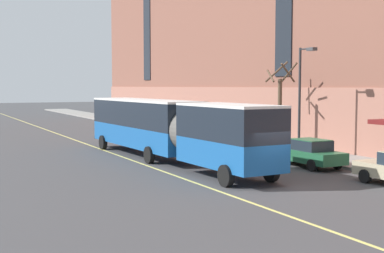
{
  "coord_description": "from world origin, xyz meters",
  "views": [
    {
      "loc": [
        -13.79,
        -19.42,
        4.5
      ],
      "look_at": [
        2.19,
        12.41,
        1.8
      ],
      "focal_mm": 50.0,
      "sensor_mm": 36.0,
      "label": 1
    }
  ],
  "objects_px": {
    "parked_car_navy_3": "(148,125)",
    "street_tree_far_uptown": "(280,104)",
    "city_bus": "(168,126)",
    "street_lamp": "(302,90)",
    "parked_car_silver_6": "(174,130)",
    "parked_car_green_1": "(308,153)",
    "parked_car_green_5": "(223,138)"
  },
  "relations": [
    {
      "from": "parked_car_navy_3",
      "to": "parked_car_silver_6",
      "type": "bearing_deg",
      "value": -91.63
    },
    {
      "from": "parked_car_navy_3",
      "to": "parked_car_silver_6",
      "type": "height_order",
      "value": "same"
    },
    {
      "from": "parked_car_green_5",
      "to": "street_lamp",
      "type": "relative_size",
      "value": 0.68
    },
    {
      "from": "parked_car_green_1",
      "to": "city_bus",
      "type": "bearing_deg",
      "value": 139.31
    },
    {
      "from": "parked_car_green_1",
      "to": "street_tree_far_uptown",
      "type": "distance_m",
      "value": 7.59
    },
    {
      "from": "parked_car_green_5",
      "to": "street_lamp",
      "type": "bearing_deg",
      "value": -76.25
    },
    {
      "from": "parked_car_green_5",
      "to": "parked_car_silver_6",
      "type": "bearing_deg",
      "value": 91.43
    },
    {
      "from": "city_bus",
      "to": "parked_car_green_1",
      "type": "distance_m",
      "value": 8.28
    },
    {
      "from": "parked_car_green_5",
      "to": "street_lamp",
      "type": "distance_m",
      "value": 7.84
    },
    {
      "from": "parked_car_silver_6",
      "to": "parked_car_navy_3",
      "type": "bearing_deg",
      "value": 88.37
    },
    {
      "from": "city_bus",
      "to": "parked_car_silver_6",
      "type": "xyz_separation_m",
      "value": [
        6.14,
        12.53,
        -1.33
      ]
    },
    {
      "from": "parked_car_silver_6",
      "to": "street_tree_far_uptown",
      "type": "xyz_separation_m",
      "value": [
        2.9,
        -11.27,
        2.47
      ]
    },
    {
      "from": "parked_car_green_1",
      "to": "street_lamp",
      "type": "xyz_separation_m",
      "value": [
        1.82,
        2.92,
        3.49
      ]
    },
    {
      "from": "city_bus",
      "to": "parked_car_green_1",
      "type": "bearing_deg",
      "value": -40.69
    },
    {
      "from": "parked_car_navy_3",
      "to": "street_tree_far_uptown",
      "type": "xyz_separation_m",
      "value": [
        2.73,
        -17.51,
        2.46
      ]
    },
    {
      "from": "street_lamp",
      "to": "parked_car_green_5",
      "type": "bearing_deg",
      "value": 103.75
    },
    {
      "from": "parked_car_green_1",
      "to": "parked_car_navy_3",
      "type": "xyz_separation_m",
      "value": [
        0.12,
        24.11,
        0.0
      ]
    },
    {
      "from": "parked_car_green_1",
      "to": "parked_car_green_5",
      "type": "xyz_separation_m",
      "value": [
        0.15,
        9.73,
        -0.0
      ]
    },
    {
      "from": "parked_car_green_5",
      "to": "city_bus",
      "type": "bearing_deg",
      "value": -145.26
    },
    {
      "from": "street_lamp",
      "to": "parked_car_green_1",
      "type": "bearing_deg",
      "value": -121.89
    },
    {
      "from": "parked_car_green_1",
      "to": "parked_car_navy_3",
      "type": "distance_m",
      "value": 24.11
    },
    {
      "from": "parked_car_navy_3",
      "to": "street_lamp",
      "type": "height_order",
      "value": "street_lamp"
    },
    {
      "from": "parked_car_green_5",
      "to": "street_tree_far_uptown",
      "type": "distance_m",
      "value": 4.82
    },
    {
      "from": "parked_car_green_1",
      "to": "street_lamp",
      "type": "distance_m",
      "value": 4.9
    },
    {
      "from": "parked_car_silver_6",
      "to": "parked_car_green_1",
      "type": "bearing_deg",
      "value": -89.82
    },
    {
      "from": "parked_car_green_1",
      "to": "parked_car_navy_3",
      "type": "bearing_deg",
      "value": 89.71
    },
    {
      "from": "parked_car_navy_3",
      "to": "parked_car_green_5",
      "type": "height_order",
      "value": "same"
    },
    {
      "from": "parked_car_green_5",
      "to": "street_tree_far_uptown",
      "type": "height_order",
      "value": "street_tree_far_uptown"
    },
    {
      "from": "city_bus",
      "to": "street_lamp",
      "type": "xyz_separation_m",
      "value": [
        8.02,
        -2.41,
        2.17
      ]
    },
    {
      "from": "parked_car_silver_6",
      "to": "street_lamp",
      "type": "height_order",
      "value": "street_lamp"
    },
    {
      "from": "parked_car_silver_6",
      "to": "parked_car_green_5",
      "type": "bearing_deg",
      "value": -88.57
    },
    {
      "from": "parked_car_silver_6",
      "to": "street_tree_far_uptown",
      "type": "relative_size",
      "value": 0.7
    }
  ]
}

